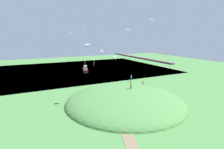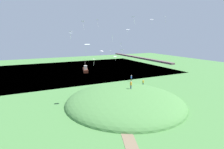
{
  "view_description": "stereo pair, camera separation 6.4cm",
  "coord_description": "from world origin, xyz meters",
  "px_view_note": "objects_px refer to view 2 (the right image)",
  "views": [
    {
      "loc": [
        42.95,
        -17.79,
        13.94
      ],
      "look_at": [
        4.59,
        1.42,
        4.82
      ],
      "focal_mm": 29.1,
      "sensor_mm": 36.0,
      "label": 1
    },
    {
      "loc": [
        42.98,
        -17.73,
        13.94
      ],
      "look_at": [
        4.59,
        1.42,
        4.82
      ],
      "focal_mm": 29.1,
      "sensor_mm": 36.0,
      "label": 2
    }
  ],
  "objects_px": {
    "boat_on_lake": "(85,70)",
    "kite_8": "(94,60)",
    "kite_4": "(128,30)",
    "kite_13": "(87,45)",
    "kite_15": "(165,17)",
    "kite_14": "(83,22)",
    "kite_10": "(152,20)",
    "person_near_shore": "(131,84)",
    "kite_3": "(98,20)",
    "person_watching_kites": "(131,77)",
    "kite_12": "(122,50)",
    "kite_1": "(102,51)",
    "person_with_child": "(143,82)",
    "kite_5": "(110,51)",
    "kite_0": "(112,36)",
    "kite_9": "(70,33)",
    "kite_2": "(115,57)",
    "kite_11": "(120,44)",
    "kite_6": "(71,32)",
    "kite_7": "(133,17)"
  },
  "relations": [
    {
      "from": "person_with_child",
      "to": "kite_5",
      "type": "relative_size",
      "value": 1.44
    },
    {
      "from": "boat_on_lake",
      "to": "kite_4",
      "type": "distance_m",
      "value": 25.8
    },
    {
      "from": "kite_6",
      "to": "kite_8",
      "type": "bearing_deg",
      "value": 16.64
    },
    {
      "from": "kite_4",
      "to": "kite_5",
      "type": "height_order",
      "value": "kite_4"
    },
    {
      "from": "kite_8",
      "to": "kite_10",
      "type": "bearing_deg",
      "value": 96.19
    },
    {
      "from": "person_watching_kites",
      "to": "kite_2",
      "type": "bearing_deg",
      "value": 152.89
    },
    {
      "from": "kite_3",
      "to": "kite_13",
      "type": "distance_m",
      "value": 21.02
    },
    {
      "from": "person_near_shore",
      "to": "kite_10",
      "type": "bearing_deg",
      "value": 97.58
    },
    {
      "from": "person_near_shore",
      "to": "boat_on_lake",
      "type": "bearing_deg",
      "value": 148.72
    },
    {
      "from": "kite_4",
      "to": "kite_9",
      "type": "distance_m",
      "value": 17.17
    },
    {
      "from": "kite_8",
      "to": "kite_5",
      "type": "bearing_deg",
      "value": 136.3
    },
    {
      "from": "person_watching_kites",
      "to": "kite_9",
      "type": "xyz_separation_m",
      "value": [
        -6.16,
        -17.14,
        13.49
      ]
    },
    {
      "from": "kite_2",
      "to": "kite_10",
      "type": "bearing_deg",
      "value": 48.59
    },
    {
      "from": "kite_10",
      "to": "kite_8",
      "type": "bearing_deg",
      "value": -83.81
    },
    {
      "from": "kite_4",
      "to": "kite_12",
      "type": "distance_m",
      "value": 12.62
    },
    {
      "from": "kite_5",
      "to": "boat_on_lake",
      "type": "bearing_deg",
      "value": -178.29
    },
    {
      "from": "kite_4",
      "to": "kite_14",
      "type": "distance_m",
      "value": 15.97
    },
    {
      "from": "kite_5",
      "to": "kite_9",
      "type": "height_order",
      "value": "kite_9"
    },
    {
      "from": "kite_1",
      "to": "kite_12",
      "type": "relative_size",
      "value": 1.38
    },
    {
      "from": "kite_0",
      "to": "kite_8",
      "type": "xyz_separation_m",
      "value": [
        10.25,
        -9.82,
        -5.11
      ]
    },
    {
      "from": "kite_15",
      "to": "kite_14",
      "type": "bearing_deg",
      "value": -117.48
    },
    {
      "from": "kite_10",
      "to": "kite_1",
      "type": "bearing_deg",
      "value": -136.4
    },
    {
      "from": "kite_0",
      "to": "kite_3",
      "type": "xyz_separation_m",
      "value": [
        -3.17,
        -3.31,
        4.68
      ]
    },
    {
      "from": "person_watching_kites",
      "to": "kite_0",
      "type": "bearing_deg",
      "value": 136.36
    },
    {
      "from": "kite_2",
      "to": "kite_11",
      "type": "relative_size",
      "value": 0.92
    },
    {
      "from": "kite_4",
      "to": "kite_15",
      "type": "distance_m",
      "value": 13.75
    },
    {
      "from": "kite_11",
      "to": "kite_2",
      "type": "bearing_deg",
      "value": -38.97
    },
    {
      "from": "kite_10",
      "to": "kite_14",
      "type": "height_order",
      "value": "kite_10"
    },
    {
      "from": "person_near_shore",
      "to": "person_with_child",
      "type": "xyz_separation_m",
      "value": [
        -9.54,
        10.27,
        -2.86
      ]
    },
    {
      "from": "kite_2",
      "to": "kite_5",
      "type": "relative_size",
      "value": 1.22
    },
    {
      "from": "kite_13",
      "to": "kite_14",
      "type": "xyz_separation_m",
      "value": [
        -10.79,
        2.75,
        5.12
      ]
    },
    {
      "from": "kite_4",
      "to": "kite_13",
      "type": "xyz_separation_m",
      "value": [
        14.78,
        -18.13,
        -3.54
      ]
    },
    {
      "from": "kite_7",
      "to": "kite_11",
      "type": "bearing_deg",
      "value": 174.2
    },
    {
      "from": "boat_on_lake",
      "to": "kite_9",
      "type": "relative_size",
      "value": 3.61
    },
    {
      "from": "kite_15",
      "to": "person_watching_kites",
      "type": "bearing_deg",
      "value": -171.22
    },
    {
      "from": "kite_0",
      "to": "kite_8",
      "type": "bearing_deg",
      "value": -43.79
    },
    {
      "from": "kite_2",
      "to": "kite_10",
      "type": "xyz_separation_m",
      "value": [
        6.61,
        7.5,
        10.16
      ]
    },
    {
      "from": "kite_4",
      "to": "kite_2",
      "type": "bearing_deg",
      "value": -69.54
    },
    {
      "from": "kite_3",
      "to": "person_watching_kites",
      "type": "bearing_deg",
      "value": 63.97
    },
    {
      "from": "person_near_shore",
      "to": "kite_1",
      "type": "xyz_separation_m",
      "value": [
        -18.75,
        1.37,
        5.58
      ]
    },
    {
      "from": "boat_on_lake",
      "to": "kite_8",
      "type": "height_order",
      "value": "kite_8"
    },
    {
      "from": "kite_3",
      "to": "kite_14",
      "type": "bearing_deg",
      "value": -44.14
    },
    {
      "from": "kite_2",
      "to": "kite_1",
      "type": "bearing_deg",
      "value": -147.26
    },
    {
      "from": "kite_11",
      "to": "kite_12",
      "type": "bearing_deg",
      "value": -27.65
    },
    {
      "from": "kite_12",
      "to": "kite_13",
      "type": "height_order",
      "value": "kite_13"
    },
    {
      "from": "kite_2",
      "to": "kite_5",
      "type": "xyz_separation_m",
      "value": [
        -0.32,
        -1.4,
        1.64
      ]
    },
    {
      "from": "kite_9",
      "to": "kite_12",
      "type": "xyz_separation_m",
      "value": [
        13.57,
        9.47,
        -4.16
      ]
    },
    {
      "from": "kite_6",
      "to": "kite_15",
      "type": "relative_size",
      "value": 0.91
    },
    {
      "from": "kite_6",
      "to": "kite_11",
      "type": "distance_m",
      "value": 19.64
    },
    {
      "from": "kite_0",
      "to": "kite_10",
      "type": "height_order",
      "value": "kite_10"
    }
  ]
}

